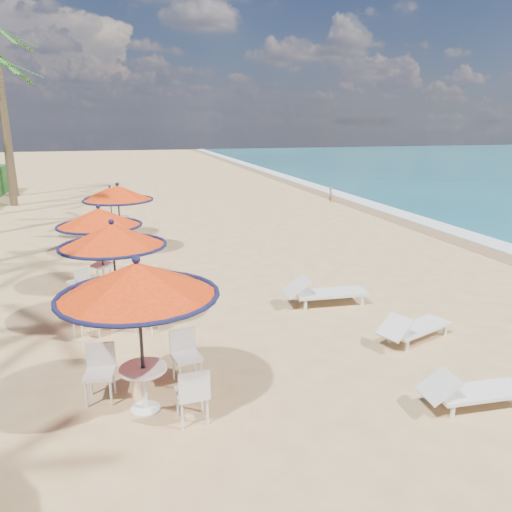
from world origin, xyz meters
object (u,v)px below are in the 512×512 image
at_px(lounger_mid, 413,328).
at_px(station_3, 117,202).
at_px(station_2, 100,228).
at_px(lounger_near, 470,391).
at_px(station_1, 112,249).
at_px(station_4, 111,198).
at_px(station_0, 141,298).
at_px(lounger_far, 322,291).

bearing_deg(lounger_mid, station_3, 101.84).
bearing_deg(station_2, station_3, 83.15).
distance_m(station_3, lounger_mid, 11.35).
bearing_deg(lounger_near, station_1, 140.45).
height_order(station_4, lounger_mid, station_4).
bearing_deg(lounger_near, lounger_mid, 81.23).
bearing_deg(station_3, station_0, -88.29).
xyz_separation_m(station_0, station_4, (-0.55, 13.55, -0.31)).
distance_m(station_2, station_4, 6.95).
bearing_deg(station_1, lounger_far, -0.37).
relative_size(station_2, lounger_mid, 1.23).
xyz_separation_m(station_0, station_2, (-0.80, 6.61, -0.16)).
bearing_deg(station_1, lounger_near, -42.58).
xyz_separation_m(station_1, lounger_near, (5.66, -5.20, -1.55)).
xyz_separation_m(station_3, lounger_far, (5.03, -6.87, -1.52)).
xyz_separation_m(station_2, lounger_near, (5.99, -8.02, -1.48)).
xyz_separation_m(station_4, lounger_near, (5.74, -14.96, -1.33)).
bearing_deg(station_4, station_2, -92.05).
xyz_separation_m(station_3, station_4, (-0.23, 2.92, -0.25)).
height_order(station_0, station_3, station_0).
height_order(lounger_mid, lounger_far, lounger_far).
height_order(station_0, lounger_near, station_0).
bearing_deg(station_1, lounger_mid, -23.11).
distance_m(lounger_near, lounger_mid, 2.61).
bearing_deg(station_3, station_4, 94.58).
bearing_deg(station_4, station_3, -85.42).
relative_size(station_0, station_2, 1.09).
bearing_deg(station_1, station_4, 90.47).
bearing_deg(lounger_far, station_3, 129.79).
bearing_deg(lounger_near, station_0, 167.91).
bearing_deg(lounger_far, station_0, -137.77).
distance_m(station_3, lounger_far, 8.64).
relative_size(station_1, lounger_far, 1.14).
bearing_deg(station_2, lounger_far, -27.35).
distance_m(station_1, lounger_far, 5.39).
distance_m(station_0, station_2, 6.66).
xyz_separation_m(station_2, station_3, (0.48, 4.02, 0.10)).
xyz_separation_m(station_0, lounger_near, (5.19, -1.40, -1.64)).
relative_size(station_0, station_1, 1.05).
bearing_deg(station_3, station_2, -96.85).
xyz_separation_m(station_1, lounger_mid, (6.19, -2.64, -1.54)).
relative_size(station_3, lounger_near, 1.39).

